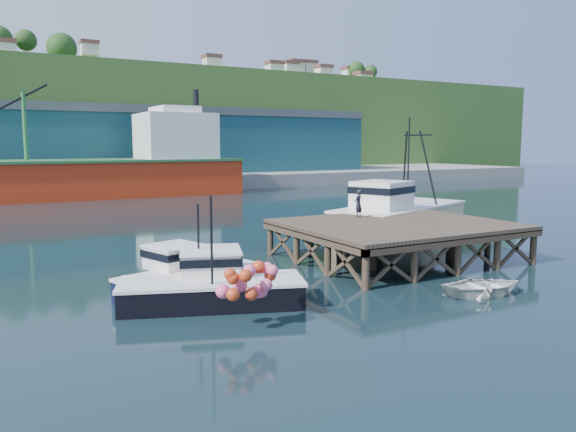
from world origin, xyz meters
TOP-DOWN VIEW (x-y plane):
  - ground at (0.00, 0.00)m, footprint 300.00×300.00m
  - wharf at (5.50, -0.19)m, footprint 12.00×10.00m
  - far_quay at (0.00, 70.00)m, footprint 160.00×40.00m
  - warehouse_mid at (0.00, 65.00)m, footprint 28.00×16.00m
  - warehouse_right at (30.00, 65.00)m, footprint 30.00×16.00m
  - cargo_ship at (-8.46, 48.00)m, footprint 55.50×10.00m
  - hillside at (0.00, 100.00)m, footprint 220.00×50.00m
  - boat_navy at (-7.45, -1.23)m, footprint 6.88×4.56m
  - boat_black at (-7.08, -3.40)m, footprint 7.91×6.56m
  - trawler at (11.06, 6.50)m, footprint 13.42×8.83m
  - dinghy at (3.85, -7.87)m, footprint 4.15×3.31m
  - dockworker at (4.95, 2.96)m, footprint 0.73×0.62m

SIDE VIEW (x-z plane):
  - ground at x=0.00m, z-range 0.00..0.00m
  - dinghy at x=3.85m, z-range 0.00..0.77m
  - boat_navy at x=-7.45m, z-range -1.21..2.84m
  - boat_black at x=-7.08m, z-range -1.45..3.13m
  - far_quay at x=0.00m, z-range 0.00..2.00m
  - trawler at x=11.06m, z-range -2.49..5.98m
  - wharf at x=5.50m, z-range 0.63..3.25m
  - dockworker at x=4.95m, z-range 2.12..3.81m
  - cargo_ship at x=-8.46m, z-range -3.56..10.19m
  - warehouse_mid at x=0.00m, z-range 2.00..11.00m
  - warehouse_right at x=30.00m, z-range 2.00..11.00m
  - hillside at x=0.00m, z-range 0.00..22.00m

